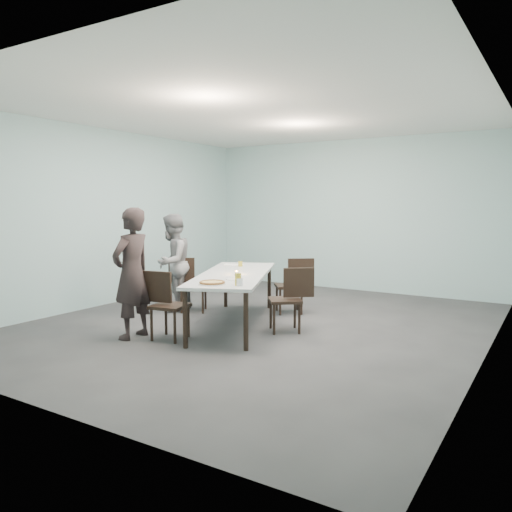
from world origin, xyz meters
The scene contains 16 objects.
ground centered at (0.00, 0.00, 0.00)m, with size 7.00×7.00×0.00m, color #333335.
room_shell centered at (0.00, 0.00, 2.03)m, with size 6.02×7.02×3.01m.
table centered at (-0.29, -0.20, 0.69)m, with size 1.87×2.74×0.75m.
chair_near_left centered at (-0.64, -1.27, 0.50)m, with size 0.64×0.49×0.87m.
chair_far_left centered at (-1.43, 0.18, 0.50)m, with size 0.64×0.57×0.87m.
chair_near_right centered at (0.57, -0.09, 0.50)m, with size 0.62×0.59×0.87m.
chair_far_right centered at (0.07, 0.97, 0.50)m, with size 0.62×0.59×0.87m.
diner_near centered at (-1.02, -1.46, 0.84)m, with size 0.62×0.40×1.69m, color black.
diner_far centered at (-1.68, 0.08, 0.79)m, with size 0.76×0.60×1.57m, color gray.
pizza centered at (0.03, -1.15, 0.77)m, with size 0.34×0.34×0.04m.
side_plate centered at (0.04, -0.71, 0.76)m, with size 0.18×0.18×0.01m, color white.
beer_glass centered at (0.36, -1.06, 0.82)m, with size 0.08×0.08×0.15m, color gold.
water_tumbler centered at (0.38, -1.06, 0.80)m, with size 0.08×0.08×0.09m, color silver.
tealight centered at (-0.20, -0.26, 0.77)m, with size 0.06×0.06×0.05m.
amber_tumbler centered at (-0.63, 0.49, 0.79)m, with size 0.07×0.07×0.08m, color gold.
menu centered at (-0.84, 0.60, 0.75)m, with size 0.30×0.22×0.01m, color silver.
Camera 1 is at (3.67, -6.02, 1.74)m, focal length 35.00 mm.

